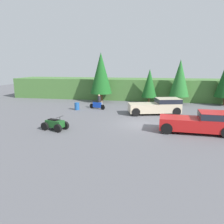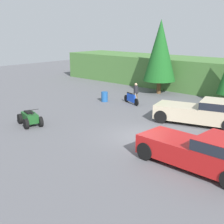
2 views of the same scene
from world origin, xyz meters
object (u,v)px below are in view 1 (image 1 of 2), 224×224
at_px(pickup_truck_red, 201,122).
at_px(steel_barrel, 77,106).
at_px(dirt_bike, 97,105).
at_px(quad_atv, 55,124).
at_px(rider_person, 99,101).
at_px(pickup_truck_second, 159,106).

xyz_separation_m(pickup_truck_red, steel_barrel, (-12.96, 7.06, -0.51)).
xyz_separation_m(dirt_bike, quad_atv, (-1.21, -9.34, 0.01)).
xyz_separation_m(dirt_bike, steel_barrel, (-2.30, -0.91, -0.02)).
distance_m(quad_atv, steel_barrel, 8.50).
relative_size(pickup_truck_red, dirt_bike, 2.61).
distance_m(dirt_bike, rider_person, 0.67).
bearing_deg(pickup_truck_second, dirt_bike, 154.03).
relative_size(pickup_truck_red, steel_barrel, 6.39).
bearing_deg(dirt_bike, steel_barrel, -138.28).
relative_size(pickup_truck_second, quad_atv, 2.59).
bearing_deg(steel_barrel, pickup_truck_second, -3.05).
height_order(quad_atv, steel_barrel, quad_atv).
height_order(dirt_bike, steel_barrel, dirt_bike).
bearing_deg(pickup_truck_second, quad_atv, -152.54).
relative_size(pickup_truck_second, rider_person, 3.36).
height_order(pickup_truck_red, dirt_bike, pickup_truck_red).
xyz_separation_m(pickup_truck_second, dirt_bike, (-7.42, 1.43, -0.48)).
height_order(pickup_truck_red, steel_barrel, pickup_truck_red).
bearing_deg(rider_person, quad_atv, -76.74).
height_order(dirt_bike, rider_person, rider_person).
relative_size(dirt_bike, quad_atv, 0.94).
relative_size(pickup_truck_second, dirt_bike, 2.76).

